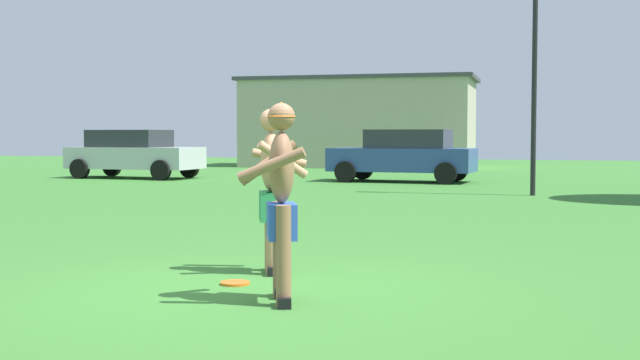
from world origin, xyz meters
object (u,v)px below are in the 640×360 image
at_px(player_with_cap, 281,192).
at_px(car_silver_far_end, 134,153).
at_px(frisbee, 235,283).
at_px(car_blue_near_post, 404,155).
at_px(player_in_green, 272,186).
at_px(lamp_post, 535,37).

xyz_separation_m(player_with_cap, car_silver_far_end, (-10.67, 17.58, -0.12)).
height_order(frisbee, car_silver_far_end, car_silver_far_end).
bearing_deg(car_blue_near_post, frisbee, -86.32).
xyz_separation_m(player_with_cap, player_in_green, (-0.53, 1.38, -0.05)).
xyz_separation_m(car_silver_far_end, lamp_post, (12.70, -4.44, 2.89)).
bearing_deg(player_with_cap, car_blue_near_post, 95.70).
xyz_separation_m(player_in_green, lamp_post, (2.56, 11.76, 2.81)).
relative_size(player_with_cap, player_in_green, 1.01).
relative_size(player_with_cap, lamp_post, 0.28).
xyz_separation_m(player_in_green, car_silver_far_end, (-10.13, 16.20, -0.08)).
bearing_deg(car_silver_far_end, player_in_green, -57.98).
bearing_deg(car_silver_far_end, car_blue_near_post, 1.38).
bearing_deg(car_blue_near_post, player_in_green, -85.68).
height_order(player_in_green, frisbee, player_in_green).
relative_size(player_in_green, car_silver_far_end, 0.38).
xyz_separation_m(frisbee, car_blue_near_post, (-1.10, 17.14, 0.81)).
relative_size(car_silver_far_end, lamp_post, 0.73).
distance_m(player_with_cap, lamp_post, 13.58).
bearing_deg(car_silver_far_end, lamp_post, -19.27).
height_order(player_in_green, lamp_post, lamp_post).
height_order(player_with_cap, car_silver_far_end, player_with_cap).
relative_size(frisbee, car_silver_far_end, 0.06).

